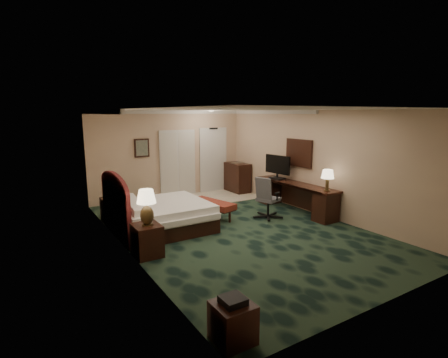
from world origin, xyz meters
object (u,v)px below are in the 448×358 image
lamp_near (147,207)px  desk (295,197)px  tv (277,167)px  nightstand_near (147,240)px  nightstand_far (112,209)px  side_table (233,322)px  bed_bench (212,209)px  desk_chair (268,197)px  lamp_far (112,186)px  bed (163,216)px  minibar (237,177)px

lamp_near → desk: size_ratio=0.25×
desk → tv: (-0.03, 0.73, 0.73)m
nightstand_near → nightstand_far: bearing=90.2°
side_table → tv: (4.41, 4.45, 0.87)m
nightstand_near → desk: size_ratio=0.22×
bed_bench → desk_chair: bearing=-46.1°
lamp_far → desk: 4.77m
bed → bed_bench: size_ratio=1.52×
nightstand_near → lamp_near: lamp_near is taller
nightstand_far → minibar: 4.58m
bed_bench → desk: size_ratio=0.48×
desk → tv: tv is taller
desk → nightstand_far: bearing=158.7°
minibar → nightstand_far: bearing=-166.5°
nightstand_near → bed_bench: bearing=32.8°
lamp_near → lamp_far: size_ratio=1.13×
tv → bed: bearing=177.2°
bed → minibar: (3.61, 2.34, 0.18)m
nightstand_far → bed: bearing=-56.8°
minibar → side_table: bearing=-124.2°
desk → bed: bearing=172.8°
nightstand_near → side_table: size_ratio=1.25×
nightstand_far → minibar: size_ratio=0.59×
bed → minibar: size_ratio=2.01×
bed → side_table: bed is taller
nightstand_near → lamp_near: size_ratio=0.89×
desk → desk_chair: (-1.01, -0.11, 0.15)m
side_table → minibar: minibar is taller
lamp_near → side_table: (-0.02, -2.92, -0.69)m
side_table → minibar: (4.44, 6.53, 0.25)m
lamp_far → desk: lamp_far is taller
nightstand_far → lamp_near: size_ratio=0.86×
bed → desk: 3.64m
side_table → nightstand_near: bearing=89.9°
nightstand_far → tv: 4.60m
side_table → lamp_far: bearing=89.7°
side_table → minibar: size_ratio=0.49×
tv → desk_chair: tv is taller
desk → desk_chair: 1.03m
lamp_far → lamp_near: bearing=-90.3°
bed → minibar: 4.31m
desk_chair → nightstand_far: bearing=132.8°
tv → nightstand_far: bearing=160.1°
lamp_far → side_table: 5.52m
side_table → desk: size_ratio=0.18×
bed → tv: (3.59, 0.27, 0.80)m
tv → minibar: tv is taller
desk → bed_bench: bearing=164.0°
lamp_far → desk_chair: 3.89m
nightstand_far → desk_chair: (3.43, -1.84, 0.25)m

